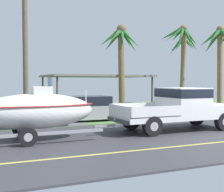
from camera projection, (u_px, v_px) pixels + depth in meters
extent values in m
cube|color=#38383D|center=(214.00, 133.00, 13.21)|extent=(36.00, 8.00, 0.06)
cube|color=#567F42|center=(112.00, 110.00, 23.30)|extent=(36.00, 14.00, 0.11)
cube|color=silver|center=(175.00, 116.00, 13.76)|extent=(5.52, 2.09, 0.22)
cube|color=silver|center=(210.00, 108.00, 14.53)|extent=(1.54, 2.09, 0.38)
cube|color=silver|center=(182.00, 101.00, 13.88)|extent=(1.66, 2.09, 1.15)
cube|color=black|center=(183.00, 93.00, 13.87)|extent=(1.68, 2.11, 0.38)
cube|color=#9D9D9D|center=(144.00, 115.00, 13.12)|extent=(2.32, 2.09, 0.04)
cube|color=silver|center=(133.00, 108.00, 14.04)|extent=(2.32, 0.08, 0.45)
cube|color=silver|center=(156.00, 112.00, 12.19)|extent=(2.32, 0.08, 0.45)
cube|color=silver|center=(120.00, 111.00, 12.67)|extent=(0.08, 2.09, 0.45)
cube|color=#333338|center=(118.00, 121.00, 12.65)|extent=(0.12, 1.88, 0.16)
sphere|color=#B2B2B7|center=(115.00, 119.00, 12.60)|extent=(0.10, 0.10, 0.10)
cylinder|color=black|center=(196.00, 117.00, 15.39)|extent=(0.80, 0.28, 0.80)
cylinder|color=#9E9EA3|center=(196.00, 117.00, 15.39)|extent=(0.36, 0.29, 0.36)
cylinder|color=black|center=(223.00, 121.00, 13.67)|extent=(0.80, 0.28, 0.80)
cylinder|color=#9E9EA3|center=(223.00, 121.00, 13.67)|extent=(0.36, 0.29, 0.36)
cylinder|color=black|center=(131.00, 121.00, 13.95)|extent=(0.80, 0.28, 0.80)
cylinder|color=#9E9EA3|center=(131.00, 121.00, 13.95)|extent=(0.36, 0.29, 0.36)
cylinder|color=black|center=(153.00, 126.00, 12.24)|extent=(0.80, 0.28, 0.80)
cylinder|color=#9E9EA3|center=(153.00, 126.00, 12.24)|extent=(0.36, 0.29, 0.36)
cube|color=gray|center=(105.00, 126.00, 12.43)|extent=(0.90, 0.10, 0.08)
cube|color=gray|center=(33.00, 127.00, 12.19)|extent=(4.51, 0.12, 0.10)
cube|color=gray|center=(41.00, 134.00, 10.54)|extent=(4.51, 0.12, 0.10)
cylinder|color=black|center=(21.00, 129.00, 12.07)|extent=(0.64, 0.22, 0.64)
cylinder|color=#9E9EA3|center=(21.00, 129.00, 12.07)|extent=(0.29, 0.23, 0.29)
cylinder|color=black|center=(28.00, 137.00, 10.31)|extent=(0.64, 0.22, 0.64)
cylinder|color=#9E9EA3|center=(28.00, 137.00, 10.31)|extent=(0.29, 0.23, 0.29)
ellipsoid|color=white|center=(36.00, 111.00, 11.33)|extent=(4.27, 1.72, 1.30)
ellipsoid|color=#B22626|center=(36.00, 105.00, 11.32)|extent=(4.35, 1.75, 0.12)
cube|color=silver|center=(42.00, 95.00, 11.39)|extent=(0.70, 0.60, 0.65)
cube|color=slate|center=(50.00, 82.00, 11.48)|extent=(0.06, 0.56, 0.36)
cylinder|color=silver|center=(86.00, 96.00, 12.07)|extent=(0.04, 0.04, 0.50)
cube|color=#99999E|center=(88.00, 112.00, 16.80)|extent=(4.77, 1.86, 0.70)
cube|color=black|center=(84.00, 101.00, 16.68)|extent=(2.67, 1.71, 0.50)
cylinder|color=black|center=(109.00, 113.00, 18.22)|extent=(0.66, 0.22, 0.66)
cylinder|color=#9E9EA3|center=(109.00, 113.00, 18.22)|extent=(0.30, 0.23, 0.30)
cylinder|color=black|center=(122.00, 116.00, 16.68)|extent=(0.66, 0.22, 0.66)
cylinder|color=#9E9EA3|center=(122.00, 116.00, 16.68)|extent=(0.30, 0.23, 0.30)
cylinder|color=black|center=(55.00, 115.00, 16.94)|extent=(0.66, 0.22, 0.66)
cylinder|color=#9E9EA3|center=(55.00, 115.00, 16.94)|extent=(0.30, 0.23, 0.30)
cylinder|color=black|center=(63.00, 118.00, 15.39)|extent=(0.66, 0.22, 0.66)
cylinder|color=#9E9EA3|center=(63.00, 118.00, 15.39)|extent=(0.30, 0.23, 0.30)
cylinder|color=#4C4238|center=(123.00, 92.00, 27.54)|extent=(0.14, 0.14, 2.51)
cylinder|color=#4C4238|center=(152.00, 94.00, 22.97)|extent=(0.14, 0.14, 2.51)
cylinder|color=#4C4238|center=(43.00, 93.00, 24.71)|extent=(0.14, 0.14, 2.51)
cylinder|color=#4C4238|center=(57.00, 95.00, 20.14)|extent=(0.14, 0.14, 2.51)
cube|color=#6B665B|center=(95.00, 76.00, 23.78)|extent=(7.65, 5.48, 0.14)
cylinder|color=brown|center=(121.00, 71.00, 21.54)|extent=(0.42, 0.68, 5.80)
cone|color=#2D6B2D|center=(129.00, 41.00, 21.63)|extent=(1.44, 0.47, 1.76)
cone|color=#2D6B2D|center=(126.00, 38.00, 22.31)|extent=(1.64, 1.64, 1.24)
cone|color=#2D6B2D|center=(113.00, 40.00, 22.00)|extent=(1.08, 1.88, 1.67)
cone|color=#2D6B2D|center=(111.00, 37.00, 21.33)|extent=(1.78, 0.84, 1.46)
cone|color=#2D6B2D|center=(116.00, 35.00, 20.92)|extent=(1.46, 1.05, 1.23)
cone|color=#2D6B2D|center=(123.00, 38.00, 20.95)|extent=(0.65, 1.28, 1.55)
cone|color=#2D6B2D|center=(130.00, 38.00, 21.01)|extent=(1.07, 1.57, 1.52)
sphere|color=brown|center=(121.00, 29.00, 21.41)|extent=(0.67, 0.67, 0.67)
cylinder|color=brown|center=(183.00, 70.00, 22.37)|extent=(0.29, 0.76, 6.02)
cone|color=#286028|center=(190.00, 39.00, 22.59)|extent=(1.60, 0.49, 1.73)
cone|color=#286028|center=(187.00, 36.00, 23.05)|extent=(1.88, 1.53, 1.25)
cone|color=#286028|center=(177.00, 35.00, 22.73)|extent=(0.51, 1.35, 1.05)
cone|color=#286028|center=(172.00, 34.00, 22.47)|extent=(1.60, 1.38, 1.07)
cone|color=#286028|center=(175.00, 34.00, 21.90)|extent=(1.72, 0.39, 1.25)
cone|color=#286028|center=(182.00, 34.00, 21.59)|extent=(1.37, 1.35, 1.34)
cone|color=#286028|center=(187.00, 35.00, 21.66)|extent=(0.60, 1.52, 1.43)
cone|color=#286028|center=(190.00, 37.00, 22.07)|extent=(1.10, 1.12, 1.47)
sphere|color=brown|center=(183.00, 28.00, 22.23)|extent=(0.46, 0.46, 0.46)
cone|color=#387A38|center=(223.00, 38.00, 22.47)|extent=(0.52, 1.55, 1.09)
cone|color=#387A38|center=(223.00, 40.00, 22.11)|extent=(0.88, 1.20, 1.40)
cone|color=#387A38|center=(220.00, 36.00, 21.85)|extent=(1.49, 1.01, 1.03)
cone|color=#387A38|center=(224.00, 37.00, 21.50)|extent=(1.49, 0.63, 1.28)
cylinder|color=brown|center=(220.00, 73.00, 19.73)|extent=(0.32, 0.42, 5.47)
cone|color=#2D6B2D|center=(222.00, 42.00, 20.33)|extent=(1.48, 1.35, 1.60)
cone|color=#2D6B2D|center=(213.00, 41.00, 20.26)|extent=(0.43, 1.65, 1.61)
cone|color=#2D6B2D|center=(210.00, 38.00, 19.64)|extent=(1.53, 0.90, 1.34)
cone|color=#2D6B2D|center=(215.00, 35.00, 19.26)|extent=(1.37, 0.69, 1.10)
sphere|color=brown|center=(220.00, 30.00, 19.61)|extent=(0.51, 0.51, 0.51)
cylinder|color=brown|center=(183.00, 71.00, 28.80)|extent=(0.40, 0.60, 6.24)
cone|color=#2D6B2D|center=(189.00, 43.00, 29.14)|extent=(1.87, 0.71, 1.22)
cone|color=#2D6B2D|center=(183.00, 44.00, 29.31)|extent=(1.14, 1.43, 1.23)
cone|color=#2D6B2D|center=(176.00, 46.00, 29.33)|extent=(0.71, 1.83, 1.63)
cone|color=#2D6B2D|center=(177.00, 44.00, 28.64)|extent=(1.43, 0.81, 1.52)
cone|color=#2D6B2D|center=(179.00, 44.00, 28.33)|extent=(1.48, 0.77, 1.58)
cone|color=#2D6B2D|center=(188.00, 41.00, 27.73)|extent=(0.73, 2.11, 1.25)
cone|color=#2D6B2D|center=(188.00, 43.00, 28.49)|extent=(1.06, 1.09, 1.31)
sphere|color=brown|center=(183.00, 38.00, 28.65)|extent=(0.65, 0.65, 0.65)
cylinder|color=brown|center=(25.00, 44.00, 14.40)|extent=(0.24, 0.24, 7.80)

